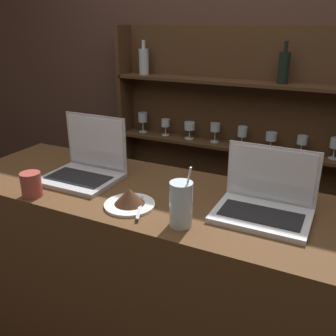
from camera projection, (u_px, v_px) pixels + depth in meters
name	position (u px, v px, depth m)	size (l,w,h in m)	color
bar_counter	(160.00, 300.00, 1.63)	(1.76, 0.57, 1.03)	#4C3019
back_wall	(249.00, 73.00, 2.34)	(7.00, 0.06, 2.70)	#4C3328
back_shelf	(229.00, 150.00, 2.49)	(1.57, 0.18, 1.63)	#472D19
laptop_near	(86.00, 165.00, 1.57)	(0.30, 0.25, 0.25)	#ADADB2
laptop_far	(265.00, 201.00, 1.27)	(0.32, 0.23, 0.22)	silver
cake_plate	(130.00, 199.00, 1.33)	(0.18, 0.18, 0.07)	white
water_glass	(181.00, 204.00, 1.19)	(0.07, 0.07, 0.21)	silver
coffee_cup	(31.00, 185.00, 1.41)	(0.08, 0.08, 0.09)	#993D33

